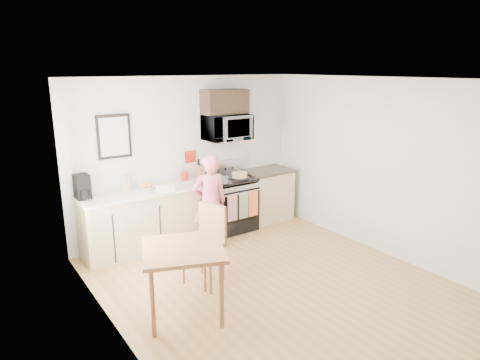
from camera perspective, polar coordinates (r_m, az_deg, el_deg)
floor at (r=5.72m, az=4.57°, el=-13.77°), size 4.60×4.60×0.00m
back_wall at (r=7.09m, az=-7.04°, el=3.09°), size 4.00×0.04×2.60m
front_wall at (r=3.85m, az=27.44°, el=-8.85°), size 4.00×0.04×2.60m
left_wall at (r=4.29m, az=-16.34°, el=-5.32°), size 0.04×4.60×2.60m
right_wall at (r=6.64m, az=18.32°, el=1.63°), size 0.04×4.60×2.60m
ceiling at (r=5.02m, az=5.19°, el=13.26°), size 4.00×4.60×0.04m
window at (r=4.97m, az=-19.13°, el=0.21°), size 0.06×1.40×1.50m
cabinet_left at (r=6.73m, az=-11.65°, el=-5.28°), size 2.10×0.60×0.90m
countertop_left at (r=6.59m, az=-11.87°, el=-1.44°), size 2.14×0.64×0.04m
cabinet_right at (r=7.81m, az=3.51°, el=-2.15°), size 0.84×0.60×0.90m
countertop_right at (r=7.69m, az=3.57°, el=1.20°), size 0.88×0.64×0.04m
range at (r=7.35m, az=-1.29°, el=-3.34°), size 0.76×0.70×1.16m
microwave at (r=7.14m, az=-1.82°, el=7.02°), size 0.76×0.51×0.42m
upper_cabinet at (r=7.13m, az=-2.04°, el=10.41°), size 0.76×0.35×0.40m
wall_art at (r=6.53m, az=-16.45°, el=5.59°), size 0.50×0.04×0.65m
wall_trivet at (r=7.10m, az=-6.63°, el=3.12°), size 0.20×0.02×0.20m
person at (r=6.47m, az=-4.06°, el=-3.06°), size 0.61×0.46×1.49m
dining_table at (r=4.82m, az=-7.61°, el=-9.96°), size 0.98×0.98×0.82m
chair at (r=5.62m, az=-4.05°, el=-6.86°), size 0.59×0.55×1.02m
knife_block at (r=7.10m, az=-5.38°, el=1.11°), size 0.11×0.15×0.23m
utensil_crock at (r=6.99m, az=-7.45°, el=1.06°), size 0.12×0.12×0.35m
fruit_bowl at (r=6.59m, az=-12.23°, el=-0.89°), size 0.27×0.27×0.11m
milk_carton at (r=6.55m, az=-14.94°, el=-0.51°), size 0.11×0.11×0.23m
coffee_maker at (r=6.37m, az=-20.27°, el=-0.92°), size 0.20×0.29×0.34m
bread_bag at (r=6.48m, az=-9.91°, el=-0.97°), size 0.30×0.23×0.10m
cake at (r=7.15m, az=-0.03°, el=0.61°), size 0.30×0.30×0.10m
kettle at (r=7.25m, az=-3.88°, el=1.22°), size 0.19×0.19×0.24m
pot at (r=6.88m, az=-2.24°, el=-0.01°), size 0.18×0.30×0.09m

